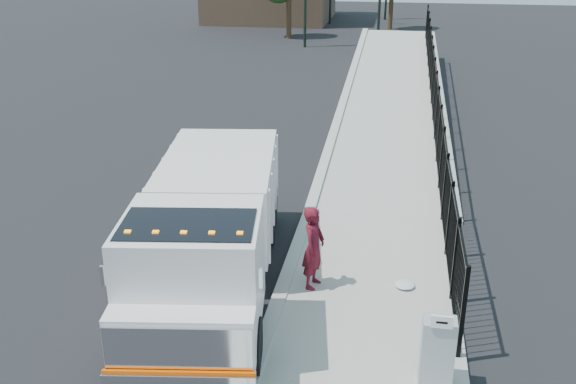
# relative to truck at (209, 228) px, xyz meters

# --- Properties ---
(ground) EXTENTS (120.00, 120.00, 0.00)m
(ground) POSITION_rel_truck_xyz_m (1.52, 0.36, -1.50)
(ground) COLOR black
(ground) RESTS_ON ground
(sidewalk) EXTENTS (3.55, 12.00, 0.12)m
(sidewalk) POSITION_rel_truck_xyz_m (3.44, -1.64, -1.44)
(sidewalk) COLOR #9E998E
(sidewalk) RESTS_ON ground
(curb) EXTENTS (0.30, 12.00, 0.16)m
(curb) POSITION_rel_truck_xyz_m (1.52, -1.64, -1.42)
(curb) COLOR #ADAAA3
(curb) RESTS_ON ground
(ramp) EXTENTS (3.95, 24.06, 3.19)m
(ramp) POSITION_rel_truck_xyz_m (3.64, 16.36, -1.50)
(ramp) COLOR #9E998E
(ramp) RESTS_ON ground
(iron_fence) EXTENTS (0.10, 28.00, 1.80)m
(iron_fence) POSITION_rel_truck_xyz_m (5.07, 12.36, -0.60)
(iron_fence) COLOR black
(iron_fence) RESTS_ON ground
(truck) EXTENTS (3.58, 8.09, 2.68)m
(truck) POSITION_rel_truck_xyz_m (0.00, 0.00, 0.00)
(truck) COLOR black
(truck) RESTS_ON ground
(worker) EXTENTS (0.57, 0.75, 1.83)m
(worker) POSITION_rel_truck_xyz_m (2.15, 0.38, -0.47)
(worker) COLOR #590F1B
(worker) RESTS_ON sidewalk
(utility_cabinet) EXTENTS (0.55, 0.40, 1.25)m
(utility_cabinet) POSITION_rel_truck_xyz_m (4.62, -2.45, -0.76)
(utility_cabinet) COLOR gray
(utility_cabinet) RESTS_ON sidewalk
(arrow_sign) EXTENTS (0.35, 0.04, 0.22)m
(arrow_sign) POSITION_rel_truck_xyz_m (4.62, -2.67, -0.02)
(arrow_sign) COLOR white
(arrow_sign) RESTS_ON utility_cabinet
(debris) EXTENTS (0.44, 0.44, 0.11)m
(debris) POSITION_rel_truck_xyz_m (4.11, 0.66, -1.33)
(debris) COLOR silver
(debris) RESTS_ON sidewalk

